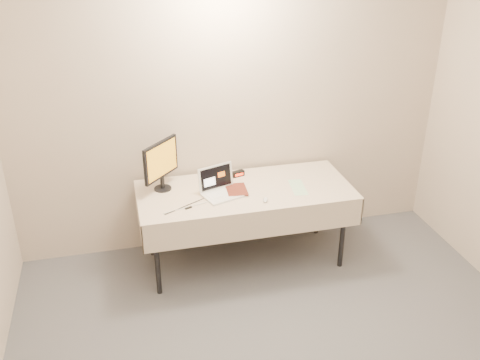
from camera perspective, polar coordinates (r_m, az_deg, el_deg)
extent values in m
cube|color=beige|center=(4.81, -0.78, 7.94)|extent=(4.00, 0.10, 2.70)
cylinder|color=black|center=(4.48, -8.85, -8.29)|extent=(0.04, 0.04, 0.69)
cylinder|color=black|center=(4.84, 10.90, -5.60)|extent=(0.04, 0.04, 0.69)
cylinder|color=black|center=(4.98, -9.55, -4.52)|extent=(0.04, 0.04, 0.69)
cylinder|color=black|center=(5.31, 8.35, -2.36)|extent=(0.04, 0.04, 0.69)
cube|color=gray|center=(4.65, 0.54, -1.29)|extent=(1.80, 0.75, 0.04)
cube|color=beige|center=(4.64, 0.54, -1.03)|extent=(1.86, 0.81, 0.01)
cube|color=beige|center=(4.37, 1.84, -4.88)|extent=(1.86, 0.01, 0.25)
cube|color=beige|center=(5.05, -0.59, -0.30)|extent=(1.86, 0.01, 0.25)
cube|color=beige|center=(4.59, -10.76, -3.72)|extent=(0.01, 0.81, 0.25)
cube|color=beige|center=(4.99, 10.90, -1.16)|extent=(0.01, 0.81, 0.25)
cube|color=silver|center=(4.53, -1.76, -1.61)|extent=(0.38, 0.32, 0.02)
cube|color=silver|center=(4.57, -2.62, 0.30)|extent=(0.32, 0.15, 0.21)
cube|color=black|center=(4.57, -2.62, 0.30)|extent=(0.28, 0.12, 0.18)
cylinder|color=black|center=(4.69, -8.23, -0.90)|extent=(0.21, 0.21, 0.01)
cube|color=black|center=(4.66, -8.28, -0.24)|extent=(0.04, 0.04, 0.11)
cube|color=black|center=(4.57, -8.45, 2.16)|extent=(0.31, 0.33, 0.32)
cube|color=orange|center=(4.57, -8.45, 2.16)|extent=(0.27, 0.28, 0.28)
imported|color=#9A301C|center=(4.54, -1.49, 0.01)|extent=(0.18, 0.03, 0.24)
cube|color=black|center=(4.86, -0.23, 0.69)|extent=(0.13, 0.08, 0.05)
cube|color=#FF2C0C|center=(4.84, -0.08, 0.58)|extent=(0.08, 0.03, 0.02)
ellipsoid|color=silver|center=(4.45, 2.72, -2.12)|extent=(0.07, 0.10, 0.02)
cube|color=#B5E4B6|center=(4.70, 6.20, -0.77)|extent=(0.16, 0.32, 0.00)
cube|color=black|center=(4.36, -5.52, -2.97)|extent=(0.06, 0.04, 0.01)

